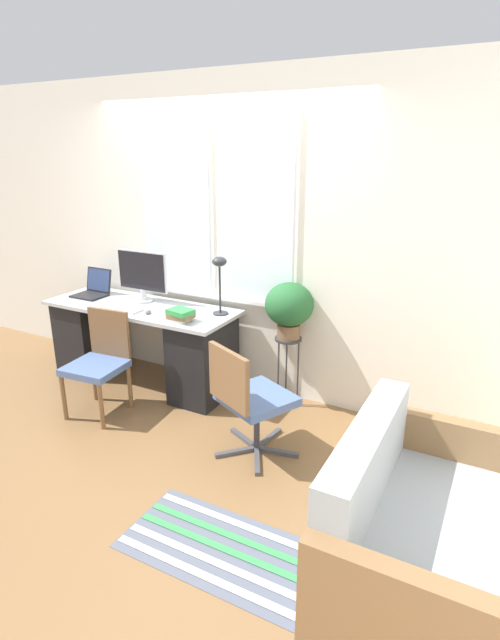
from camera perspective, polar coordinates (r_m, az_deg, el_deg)
The scene contains 15 objects.
ground_plane at distance 4.28m, azimuth -7.65°, elevation -10.41°, with size 14.00×14.00×0.00m, color brown.
wall_back_with_window at distance 4.41m, azimuth -2.91°, elevation 9.42°, with size 9.00×0.12×2.70m.
desk at distance 4.72m, azimuth -12.13°, elevation -2.47°, with size 1.81×0.65×0.75m.
laptop at distance 5.03m, azimuth -17.52°, elevation 3.30°, with size 0.30×0.29×0.25m.
monitor at distance 4.66m, azimuth -12.22°, elevation 5.13°, with size 0.54×0.18×0.47m.
keyboard at distance 4.52m, azimuth -14.47°, elevation 1.26°, with size 0.38×0.14×0.02m.
mouse at distance 4.35m, azimuth -11.56°, elevation 0.90°, with size 0.04×0.07×0.03m.
desk_lamp at distance 4.17m, azimuth -3.50°, elevation 5.58°, with size 0.13×0.13×0.50m.
book_stack at distance 4.10m, azimuth -7.95°, elevation 0.62°, with size 0.22×0.19×0.10m.
desk_chair_wooden at distance 4.26m, azimuth -16.82°, elevation -4.41°, with size 0.46×0.47×0.84m.
office_chair_swivel at distance 3.51m, azimuth -0.11°, elevation -8.88°, with size 0.62×0.64×0.84m.
couch_loveseat at distance 2.71m, azimuth 18.05°, elevation -23.00°, with size 0.74×1.27×0.87m.
plant_stand at distance 4.19m, azimuth 4.38°, elevation -3.12°, with size 0.23×0.23×0.60m.
potted_plant at distance 4.07m, azimuth 4.51°, elevation 1.58°, with size 0.40×0.40×0.47m.
floor_rug_striped at distance 2.97m, azimuth -1.06°, elevation -25.36°, with size 1.35×0.56×0.01m.
Camera 1 is at (2.23, -3.00, 2.08)m, focal length 28.00 mm.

